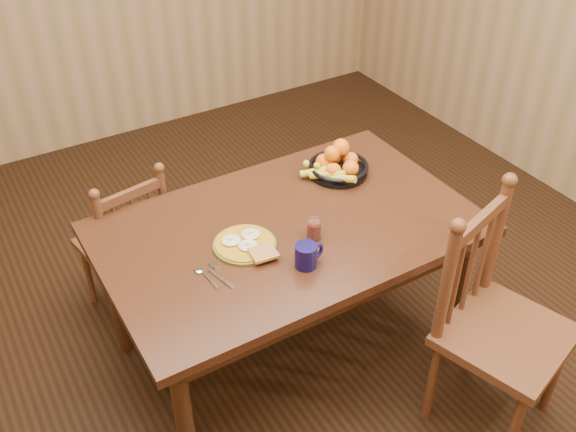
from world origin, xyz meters
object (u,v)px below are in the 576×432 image
fruit_bowl (337,165)px  dining_table (288,241)px  chair_far (128,245)px  chair_near (497,327)px  breakfast_plate (246,244)px  coffee_mug (307,255)px

fruit_bowl → dining_table: bearing=-151.0°
dining_table → chair_far: 0.87m
chair_near → breakfast_plate: chair_near is taller
coffee_mug → fruit_bowl: bearing=45.5°
chair_far → breakfast_plate: bearing=105.6°
dining_table → fruit_bowl: bearing=29.0°
dining_table → breakfast_plate: size_ratio=5.47×
coffee_mug → breakfast_plate: bearing=124.0°
dining_table → chair_far: bearing=130.3°
dining_table → chair_near: 0.94m
fruit_bowl → chair_near: bearing=-82.8°
dining_table → fruit_bowl: 0.49m
breakfast_plate → fruit_bowl: (0.64, 0.26, 0.04)m
chair_near → fruit_bowl: chair_near is taller
fruit_bowl → coffee_mug: bearing=-134.5°
breakfast_plate → dining_table: bearing=8.4°
chair_near → fruit_bowl: 1.03m
breakfast_plate → coffee_mug: (0.15, -0.23, 0.04)m
dining_table → fruit_bowl: fruit_bowl is taller
chair_near → fruit_bowl: size_ratio=3.27×
chair_near → breakfast_plate: bearing=119.4°
chair_near → coffee_mug: bearing=123.7°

